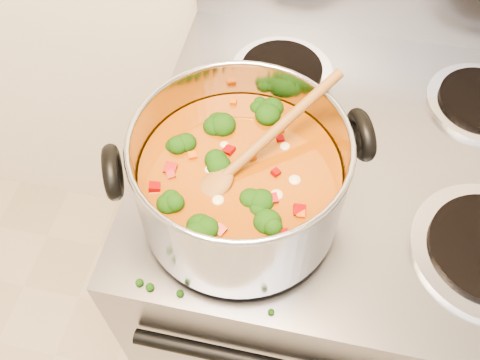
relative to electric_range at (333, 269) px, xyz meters
name	(u,v)px	position (x,y,z in m)	size (l,w,h in m)	color
electric_range	(333,269)	(0.00, 0.00, 0.00)	(0.75, 0.68, 1.08)	gray
stockpot	(240,180)	(-0.19, -0.16, 0.54)	(0.35, 0.29, 0.17)	#A9AAB2
wooden_spoon	(246,157)	(-0.18, -0.15, 0.59)	(0.18, 0.21, 0.10)	brown
cooktop_crumbs	(310,162)	(-0.10, -0.05, 0.46)	(0.40, 0.32, 0.01)	black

